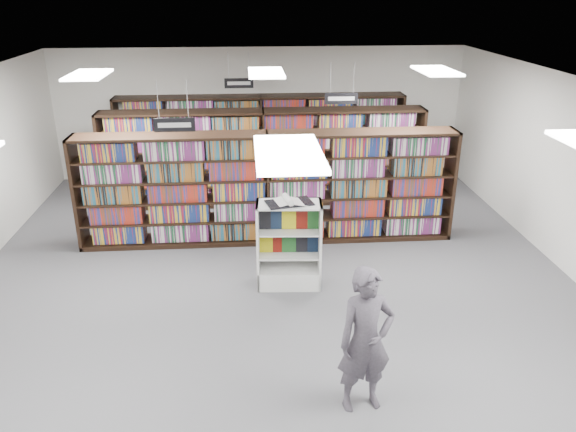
{
  "coord_description": "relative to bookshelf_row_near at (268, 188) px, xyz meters",
  "views": [
    {
      "loc": [
        -0.38,
        -7.86,
        4.57
      ],
      "look_at": [
        0.26,
        0.5,
        1.1
      ],
      "focal_mm": 35.0,
      "sensor_mm": 36.0,
      "label": 1
    }
  ],
  "objects": [
    {
      "name": "floor",
      "position": [
        0.0,
        -2.0,
        -1.05
      ],
      "size": [
        12.0,
        12.0,
        0.0
      ],
      "primitive_type": "plane",
      "color": "#49494D",
      "rests_on": "ground"
    },
    {
      "name": "ceiling",
      "position": [
        0.0,
        -2.0,
        2.15
      ],
      "size": [
        10.0,
        12.0,
        0.1
      ],
      "primitive_type": "cube",
      "color": "silver",
      "rests_on": "wall_back"
    },
    {
      "name": "wall_back",
      "position": [
        0.0,
        4.0,
        0.55
      ],
      "size": [
        10.0,
        0.1,
        3.2
      ],
      "primitive_type": "cube",
      "color": "white",
      "rests_on": "ground"
    },
    {
      "name": "bookshelf_row_near",
      "position": [
        0.0,
        0.0,
        0.0
      ],
      "size": [
        7.0,
        0.6,
        2.1
      ],
      "color": "black",
      "rests_on": "floor"
    },
    {
      "name": "bookshelf_row_mid",
      "position": [
        0.0,
        2.0,
        0.0
      ],
      "size": [
        7.0,
        0.6,
        2.1
      ],
      "color": "black",
      "rests_on": "floor"
    },
    {
      "name": "bookshelf_row_far",
      "position": [
        0.0,
        3.7,
        0.0
      ],
      "size": [
        7.0,
        0.6,
        2.1
      ],
      "color": "black",
      "rests_on": "floor"
    },
    {
      "name": "aisle_sign_left",
      "position": [
        -1.5,
        -1.0,
        1.48
      ],
      "size": [
        0.65,
        0.02,
        0.8
      ],
      "color": "#B2B2B7",
      "rests_on": "ceiling"
    },
    {
      "name": "aisle_sign_right",
      "position": [
        1.5,
        1.0,
        1.48
      ],
      "size": [
        0.65,
        0.02,
        0.8
      ],
      "color": "#B2B2B7",
      "rests_on": "ceiling"
    },
    {
      "name": "aisle_sign_center",
      "position": [
        -0.5,
        3.0,
        1.48
      ],
      "size": [
        0.65,
        0.02,
        0.8
      ],
      "color": "#B2B2B7",
      "rests_on": "ceiling"
    },
    {
      "name": "troffer_front_center",
      "position": [
        0.0,
        -5.0,
        2.11
      ],
      "size": [
        0.6,
        1.2,
        0.04
      ],
      "primitive_type": "cube",
      "color": "white",
      "rests_on": "ceiling"
    },
    {
      "name": "troffer_back_left",
      "position": [
        -3.0,
        0.0,
        2.11
      ],
      "size": [
        0.6,
        1.2,
        0.04
      ],
      "primitive_type": "cube",
      "color": "white",
      "rests_on": "ceiling"
    },
    {
      "name": "troffer_back_center",
      "position": [
        0.0,
        0.0,
        2.11
      ],
      "size": [
        0.6,
        1.2,
        0.04
      ],
      "primitive_type": "cube",
      "color": "white",
      "rests_on": "ceiling"
    },
    {
      "name": "troffer_back_right",
      "position": [
        3.0,
        0.0,
        2.11
      ],
      "size": [
        0.6,
        1.2,
        0.04
      ],
      "primitive_type": "cube",
      "color": "white",
      "rests_on": "ceiling"
    },
    {
      "name": "endcap_display",
      "position": [
        0.26,
        -1.75,
        -0.57
      ],
      "size": [
        1.05,
        0.58,
        1.43
      ],
      "rotation": [
        0.0,
        0.0,
        -0.06
      ],
      "color": "silver",
      "rests_on": "floor"
    },
    {
      "name": "open_book",
      "position": [
        0.25,
        -1.79,
        0.41
      ],
      "size": [
        0.78,
        0.55,
        0.13
      ],
      "rotation": [
        0.0,
        0.0,
        0.22
      ],
      "color": "black",
      "rests_on": "endcap_display"
    },
    {
      "name": "shopper",
      "position": [
        0.89,
        -4.69,
        -0.16
      ],
      "size": [
        0.71,
        0.53,
        1.78
      ],
      "primitive_type": "imported",
      "rotation": [
        0.0,
        0.0,
        0.18
      ],
      "color": "#4E4953",
      "rests_on": "floor"
    }
  ]
}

